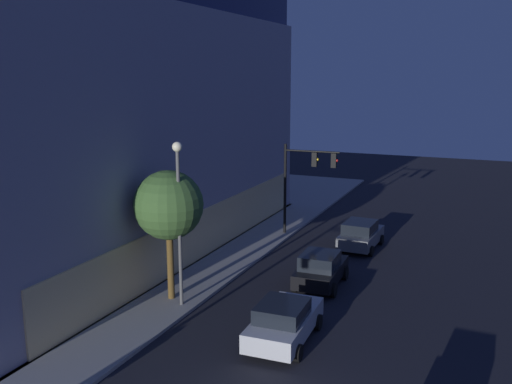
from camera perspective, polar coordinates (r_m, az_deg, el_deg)
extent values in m
cube|color=#4C4C51|center=(40.53, -22.22, -3.81)|extent=(29.52, 26.95, 0.15)
cube|color=#FEDA92|center=(32.31, -5.87, -4.17)|extent=(26.21, 0.60, 2.73)
cube|color=#9691A2|center=(39.34, -23.01, 6.01)|extent=(29.12, 26.55, 13.77)
cylinder|color=black|center=(36.68, 2.95, 0.33)|extent=(0.18, 0.18, 5.87)
cylinder|color=black|center=(35.76, 5.69, 4.11)|extent=(0.27, 3.53, 0.12)
cube|color=black|center=(35.78, 5.95, 3.30)|extent=(0.33, 0.33, 0.90)
sphere|color=yellow|center=(35.74, 6.22, 3.28)|extent=(0.18, 0.18, 0.18)
cube|color=black|center=(35.49, 7.87, 3.18)|extent=(0.33, 0.33, 0.90)
sphere|color=red|center=(35.45, 8.16, 3.16)|extent=(0.18, 0.18, 0.18)
cylinder|color=#545454|center=(25.15, -7.73, -3.77)|extent=(0.16, 0.16, 7.03)
sphere|color=#F9EFC6|center=(24.43, -7.96, 4.54)|extent=(0.44, 0.44, 0.44)
cylinder|color=brown|center=(26.51, -8.63, -7.33)|extent=(0.31, 0.31, 3.19)
sphere|color=#3B5F2B|center=(25.72, -8.82, -1.30)|extent=(3.16, 3.16, 3.16)
cube|color=#B7BABF|center=(22.94, 2.91, -13.14)|extent=(4.63, 2.15, 0.75)
cube|color=black|center=(22.36, 2.65, -11.90)|extent=(2.18, 1.85, 0.61)
cube|color=#F9F4CC|center=(25.04, 3.24, -10.92)|extent=(0.13, 0.20, 0.12)
cube|color=#F9F4CC|center=(24.74, 5.89, -11.26)|extent=(0.13, 0.20, 0.12)
cylinder|color=black|center=(24.60, 1.73, -12.30)|extent=(0.67, 0.27, 0.66)
cylinder|color=black|center=(24.07, 6.27, -12.92)|extent=(0.67, 0.27, 0.66)
cylinder|color=black|center=(22.21, -0.79, -15.08)|extent=(0.67, 0.27, 0.66)
cylinder|color=black|center=(21.63, 4.25, -15.89)|extent=(0.67, 0.27, 0.66)
cube|color=black|center=(28.61, 6.58, -8.03)|extent=(4.16, 2.04, 0.70)
cube|color=black|center=(28.09, 6.45, -6.88)|extent=(2.11, 1.78, 0.70)
cube|color=#F9F4CC|center=(30.57, 6.51, -6.71)|extent=(0.13, 0.20, 0.12)
cube|color=#F9F4CC|center=(30.32, 8.60, -6.93)|extent=(0.13, 0.20, 0.12)
cylinder|color=black|center=(30.11, 5.43, -7.69)|extent=(0.71, 0.27, 0.70)
cylinder|color=black|center=(29.69, 8.98, -8.07)|extent=(0.71, 0.27, 0.70)
cylinder|color=black|center=(27.82, 3.97, -9.33)|extent=(0.71, 0.27, 0.70)
cylinder|color=black|center=(27.37, 7.81, -9.79)|extent=(0.71, 0.27, 0.70)
cube|color=slate|center=(34.89, 10.54, -4.51)|extent=(4.16, 2.04, 0.75)
cube|color=black|center=(34.42, 10.45, -3.52)|extent=(2.31, 1.79, 0.66)
cube|color=#F9F4CC|center=(36.89, 10.50, -3.62)|extent=(0.13, 0.20, 0.12)
cube|color=#F9F4CC|center=(36.63, 12.22, -3.80)|extent=(0.13, 0.20, 0.12)
cylinder|color=black|center=(36.41, 9.60, -4.40)|extent=(0.64, 0.26, 0.63)
cylinder|color=black|center=(35.97, 12.51, -4.72)|extent=(0.64, 0.26, 0.63)
cylinder|color=black|center=(34.07, 8.42, -5.49)|extent=(0.64, 0.26, 0.63)
cylinder|color=black|center=(33.60, 11.52, -5.86)|extent=(0.64, 0.26, 0.63)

